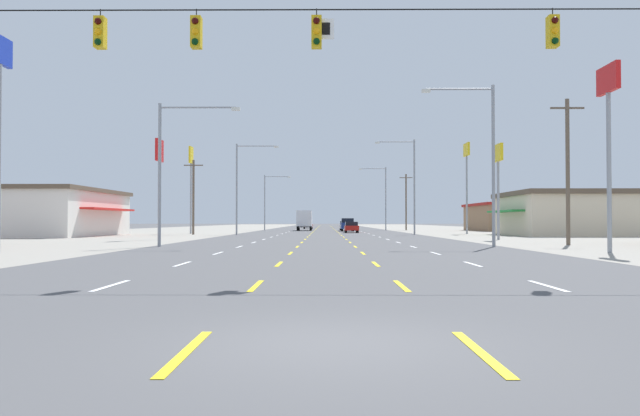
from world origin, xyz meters
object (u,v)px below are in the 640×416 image
Objects in this scene: pole_sign_right_row_1 at (498,166)px; pole_sign_right_row_2 at (467,164)px; sedan_inner_left_far at (308,225)px; pole_sign_left_row_2 at (191,170)px; pole_sign_right_row_0 at (608,112)px; streetlight_right_row_2 at (383,194)px; box_truck_inner_left_mid at (305,219)px; streetlight_left_row_1 at (241,182)px; pole_sign_left_row_1 at (159,164)px; streetlight_left_row_2 at (268,198)px; streetlight_right_row_0 at (486,152)px; sedan_inner_right_nearest at (351,227)px; suv_inner_right_near at (347,224)px; hatchback_inner_right_midfar at (345,226)px; streetlight_left_row_0 at (170,161)px; streetlight_right_row_1 at (410,180)px.

pole_sign_right_row_1 is 23.80m from pole_sign_right_row_2.
pole_sign_left_row_2 is (-13.25, -47.08, 7.16)m from sedan_inner_left_far.
streetlight_right_row_2 is at bearing 93.30° from pole_sign_right_row_0.
box_truck_inner_left_mid is 31.17m from streetlight_left_row_1.
pole_sign_left_row_1 is at bearing -102.02° from box_truck_inner_left_mid.
pole_sign_right_row_2 reaches higher than streetlight_left_row_2.
streetlight_right_row_0 reaches higher than pole_sign_right_row_1.
sedan_inner_right_nearest is 53.45m from pole_sign_right_row_0.
streetlight_left_row_2 reaches higher than suv_inner_right_near.
pole_sign_right_row_2 is at bearing -66.89° from sedan_inner_left_far.
suv_inner_right_near is at bearing 124.65° from pole_sign_right_row_2.
pole_sign_right_row_0 is 76.77m from streetlight_left_row_2.
pole_sign_left_row_1 reaches higher than sedan_inner_right_nearest.
streetlight_left_row_1 is 33.01m from streetlight_left_row_2.
streetlight_left_row_0 is (-12.89, -67.97, 4.44)m from hatchback_inner_right_midfar.
pole_sign_left_row_1 reaches higher than pole_sign_right_row_1.
sedan_inner_right_nearest is at bearing 109.40° from pole_sign_right_row_1.
streetlight_left_row_1 is (-26.82, -4.61, -2.37)m from pole_sign_right_row_2.
box_truck_inner_left_mid is at bearing 61.67° from pole_sign_left_row_2.
streetlight_left_row_2 reaches higher than pole_sign_right_row_0.
streetlight_right_row_1 reaches higher than streetlight_right_row_2.
pole_sign_right_row_0 is 44.79m from pole_sign_right_row_2.
box_truck_inner_left_mid is at bearing 103.81° from pole_sign_right_row_0.
sedan_inner_right_nearest is at bearing 151.57° from pole_sign_right_row_2.
pole_sign_right_row_0 is 1.00× the size of streetlight_left_row_2.
pole_sign_left_row_1 is 0.81× the size of streetlight_left_row_1.
pole_sign_right_row_2 is at bearing -46.62° from streetlight_left_row_2.
sedan_inner_left_far is 0.41× the size of pole_sign_right_row_2.
pole_sign_left_row_2 reaches higher than pole_sign_left_row_1.
pole_sign_left_row_1 is 0.96× the size of streetlight_left_row_0.
streetlight_left_row_1 reaches higher than streetlight_right_row_0.
streetlight_left_row_1 is at bearing -39.03° from pole_sign_left_row_2.
pole_sign_left_row_2 is at bearing 124.24° from streetlight_right_row_0.
hatchback_inner_right_midfar is 35.96m from streetlight_right_row_1.
box_truck_inner_left_mid is 0.68× the size of streetlight_right_row_2.
streetlight_left_row_2 is at bearing 90.04° from streetlight_left_row_1.
streetlight_right_row_0 is 1.06× the size of streetlight_left_row_2.
streetlight_left_row_2 is (-19.36, 66.01, -0.30)m from streetlight_right_row_0.
streetlight_left_row_1 is at bearing -101.72° from box_truck_inner_left_mid.
streetlight_right_row_2 is at bearing 46.10° from pole_sign_left_row_2.
pole_sign_right_row_2 reaches higher than sedan_inner_right_nearest.
pole_sign_right_row_1 is (31.00, -24.57, -1.81)m from pole_sign_left_row_2.
sedan_inner_left_far is (-6.78, 28.21, -0.27)m from suv_inner_right_near.
streetlight_left_row_1 is (-6.27, -30.23, 4.24)m from box_truck_inner_left_mid.
sedan_inner_left_far is at bearing 99.56° from sedan_inner_right_nearest.
streetlight_right_row_1 is at bearing -59.59° from streetlight_left_row_2.
streetlight_left_row_1 is at bearing 90.17° from streetlight_left_row_0.
pole_sign_left_row_1 is 0.76× the size of pole_sign_right_row_2.
box_truck_inner_left_mid is 64.69m from streetlight_right_row_0.
streetlight_right_row_1 reaches higher than sedan_inner_left_far.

